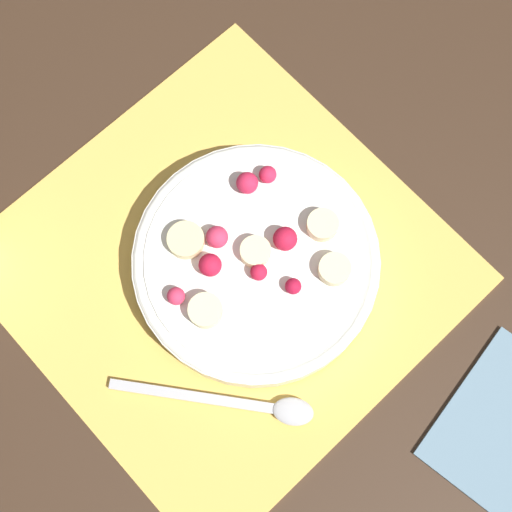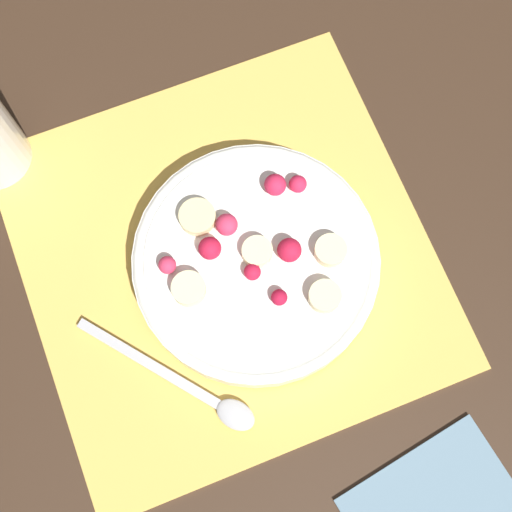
# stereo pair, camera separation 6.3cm
# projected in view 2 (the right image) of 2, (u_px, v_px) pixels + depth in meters

# --- Properties ---
(ground_plane) EXTENTS (3.00, 3.00, 0.00)m
(ground_plane) POSITION_uv_depth(u_px,v_px,m) (226.00, 257.00, 0.68)
(ground_plane) COLOR #382619
(placemat) EXTENTS (0.37, 0.37, 0.01)m
(placemat) POSITION_uv_depth(u_px,v_px,m) (226.00, 256.00, 0.67)
(placemat) COLOR #E0B251
(placemat) RESTS_ON ground_plane
(fruit_bowl) EXTENTS (0.22, 0.22, 0.05)m
(fruit_bowl) POSITION_uv_depth(u_px,v_px,m) (256.00, 261.00, 0.65)
(fruit_bowl) COLOR silver
(fruit_bowl) RESTS_ON placemat
(spoon) EXTENTS (0.13, 0.15, 0.01)m
(spoon) POSITION_uv_depth(u_px,v_px,m) (198.00, 392.00, 0.63)
(spoon) COLOR #B2B2B7
(spoon) RESTS_ON placemat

